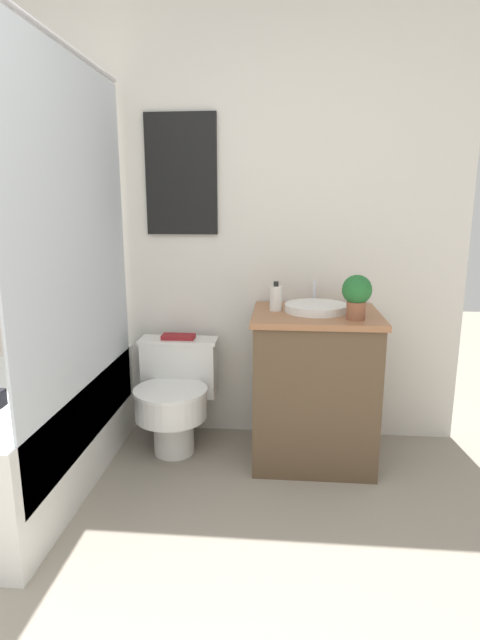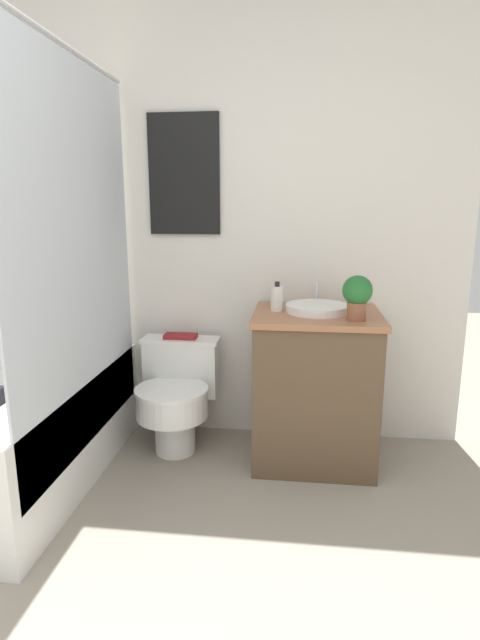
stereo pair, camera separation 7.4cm
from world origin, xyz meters
name	(u,v)px [view 1 (the left image)]	position (x,y,z in m)	size (l,w,h in m)	color
wall_back	(190,220)	(0.00, 2.29, 1.25)	(3.05, 0.07, 2.50)	silver
shower_area	(28,424)	(-0.68, 1.58, 0.31)	(0.66, 1.36, 1.98)	white
toilet	(175,394)	(-0.06, 2.00, 0.32)	(0.44, 0.51, 0.60)	white
vanity	(314,386)	(0.70, 1.97, 0.40)	(0.65, 0.56, 0.80)	brown
sink	(316,308)	(0.70, 1.99, 0.82)	(0.32, 0.36, 0.13)	white
soap_bottle	(276,298)	(0.49, 2.00, 0.87)	(0.06, 0.06, 0.15)	silver
potted_plant	(357,294)	(0.88, 1.82, 0.92)	(0.14, 0.14, 0.21)	brown
book_on_tank	(178,337)	(-0.06, 2.13, 0.61)	(0.18, 0.09, 0.02)	maroon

